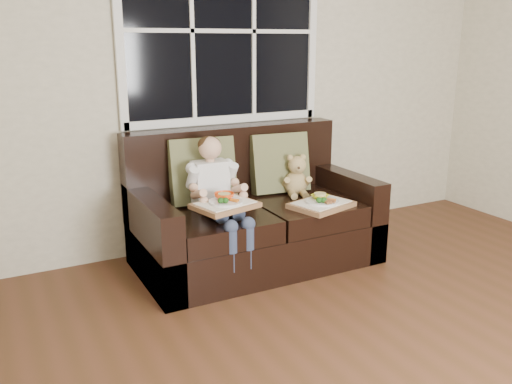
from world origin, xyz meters
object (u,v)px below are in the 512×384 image
loveseat (252,220)px  tray_right (321,203)px  tray_left (225,203)px  child (216,188)px  teddy_bear (297,178)px

loveseat → tray_right: loveseat is taller
loveseat → tray_left: 0.55m
loveseat → tray_right: 0.54m
loveseat → tray_left: size_ratio=3.85×
child → tray_left: 0.22m
tray_left → tray_right: 0.74m
child → teddy_bear: bearing=10.3°
loveseat → child: (-0.33, -0.12, 0.32)m
teddy_bear → child: bearing=-151.0°
loveseat → tray_left: (-0.36, -0.32, 0.27)m
loveseat → teddy_bear: size_ratio=5.24×
teddy_bear → tray_left: (-0.75, -0.34, -0.00)m
loveseat → tray_right: size_ratio=3.55×
child → loveseat: bearing=19.2°
loveseat → child: 0.47m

